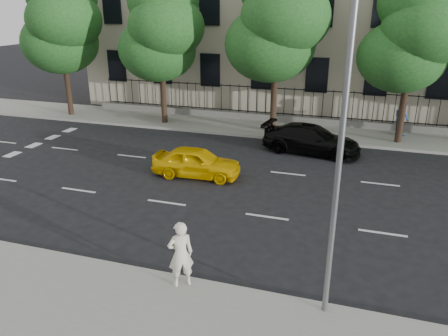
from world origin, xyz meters
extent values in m
plane|color=black|center=(0.00, 0.00, 0.00)|extent=(120.00, 120.00, 0.00)
cube|color=gray|center=(0.00, 14.00, 0.07)|extent=(60.00, 4.00, 0.15)
cube|color=slate|center=(0.00, 15.70, 0.35)|extent=(30.00, 0.50, 0.40)
cube|color=black|center=(0.00, 15.70, 0.65)|extent=(28.80, 0.05, 0.05)
cube|color=black|center=(0.00, 15.70, 2.25)|extent=(28.80, 0.05, 0.05)
cylinder|color=slate|center=(2.50, -2.30, 4.15)|extent=(0.14, 0.14, 8.00)
cylinder|color=#382619|center=(-16.00, 13.20, 1.72)|extent=(0.36, 0.36, 3.15)
ellipsoid|color=#1A4F21|center=(-16.40, 13.50, 4.86)|extent=(4.94, 4.94, 4.06)
ellipsoid|color=#1A4F21|center=(-15.50, 13.00, 6.29)|extent=(4.68, 4.68, 3.85)
cylinder|color=#382619|center=(-9.00, 13.20, 1.64)|extent=(0.36, 0.36, 2.97)
ellipsoid|color=#1A4F21|center=(-9.40, 13.50, 4.62)|extent=(4.75, 4.75, 3.90)
ellipsoid|color=#1A4F21|center=(-8.50, 13.00, 6.00)|extent=(4.50, 4.50, 3.70)
ellipsoid|color=#1A4F21|center=(-8.90, 13.60, 7.38)|extent=(4.25, 4.25, 3.50)
cylinder|color=#382619|center=(-2.00, 13.20, 1.81)|extent=(0.36, 0.36, 3.32)
ellipsoid|color=#1A4F21|center=(-2.40, 13.50, 5.09)|extent=(5.13, 5.13, 4.21)
ellipsoid|color=#1A4F21|center=(-1.50, 13.00, 6.58)|extent=(4.86, 4.86, 4.00)
cylinder|color=#382619|center=(5.00, 13.20, 1.69)|extent=(0.36, 0.36, 3.08)
ellipsoid|color=#1A4F21|center=(4.60, 13.50, 4.67)|extent=(4.56, 4.56, 3.74)
ellipsoid|color=#1A4F21|center=(5.50, 13.00, 5.99)|extent=(4.32, 4.32, 3.55)
ellipsoid|color=#1A4F21|center=(5.10, 13.60, 7.31)|extent=(4.08, 4.08, 3.36)
imported|color=#F4BF05|center=(-3.87, 5.48, 0.67)|extent=(4.00, 1.77, 1.34)
imported|color=black|center=(0.61, 10.33, 0.73)|extent=(5.24, 2.70, 1.45)
imported|color=#F0E8CE|center=(-1.30, -2.40, 1.10)|extent=(0.82, 0.77, 1.89)
imported|color=#2D538C|center=(5.17, 14.71, 1.13)|extent=(1.07, 1.17, 1.96)
camera|label=1|loc=(2.80, -11.55, 7.32)|focal=35.00mm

